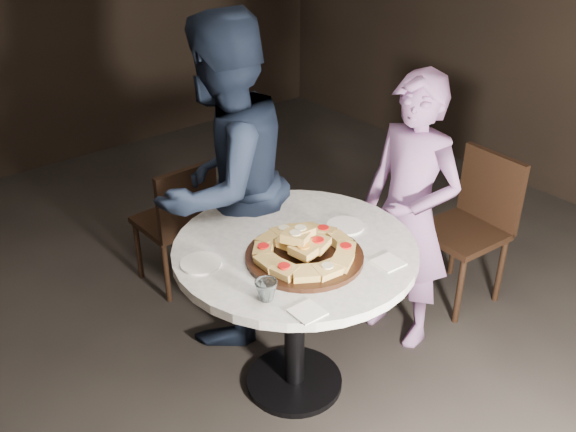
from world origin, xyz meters
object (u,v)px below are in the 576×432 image
(chair_far, at_px, (179,217))
(water_glass, at_px, (266,290))
(chair_right, at_px, (474,218))
(diner_navy, at_px, (224,186))
(table, at_px, (295,274))
(diner_teal, at_px, (409,214))
(focaccia_pile, at_px, (304,247))
(serving_board, at_px, (304,256))

(chair_far, bearing_deg, water_glass, 73.04)
(water_glass, height_order, chair_right, water_glass)
(chair_right, distance_m, diner_navy, 1.49)
(table, height_order, diner_teal, diner_teal)
(water_glass, height_order, diner_navy, diner_navy)
(chair_right, relative_size, diner_teal, 0.60)
(chair_far, height_order, diner_navy, diner_navy)
(diner_teal, bearing_deg, chair_far, -154.70)
(chair_right, distance_m, diner_teal, 0.63)
(diner_navy, distance_m, diner_teal, 0.96)
(focaccia_pile, height_order, chair_right, focaccia_pile)
(serving_board, xyz_separation_m, chair_right, (1.36, 0.06, -0.32))
(diner_teal, bearing_deg, water_glass, -86.10)
(table, distance_m, diner_teal, 0.74)
(serving_board, xyz_separation_m, chair_far, (0.07, 1.21, -0.36))
(serving_board, distance_m, focaccia_pile, 0.05)
(table, relative_size, chair_right, 1.49)
(diner_navy, bearing_deg, focaccia_pile, 69.04)
(table, distance_m, chair_right, 1.33)
(table, bearing_deg, diner_navy, 87.29)
(focaccia_pile, distance_m, chair_far, 1.27)
(focaccia_pile, height_order, chair_far, focaccia_pile)
(table, height_order, diner_navy, diner_navy)
(diner_teal, bearing_deg, chair_right, 83.12)
(water_glass, bearing_deg, table, 34.12)
(serving_board, xyz_separation_m, water_glass, (-0.31, -0.12, 0.03))
(focaccia_pile, height_order, diner_navy, diner_navy)
(diner_navy, bearing_deg, water_glass, 50.48)
(water_glass, bearing_deg, serving_board, 22.23)
(chair_far, relative_size, diner_navy, 0.47)
(chair_far, bearing_deg, diner_teal, 120.25)
(focaccia_pile, relative_size, chair_far, 0.55)
(diner_navy, bearing_deg, table, 71.84)
(table, bearing_deg, diner_teal, -3.12)
(table, bearing_deg, chair_far, 88.42)
(focaccia_pile, relative_size, chair_right, 0.51)
(focaccia_pile, bearing_deg, diner_teal, 4.81)
(table, xyz_separation_m, chair_right, (1.32, -0.05, -0.16))
(table, relative_size, chair_far, 1.59)
(diner_navy, bearing_deg, diner_teal, 122.28)
(focaccia_pile, bearing_deg, diner_navy, 84.48)
(water_glass, relative_size, chair_right, 0.10)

